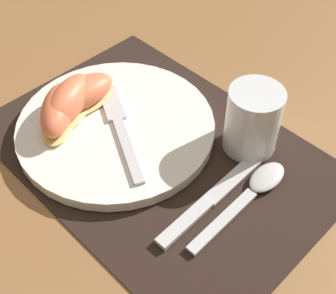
% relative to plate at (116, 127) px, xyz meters
% --- Properties ---
extents(ground_plane, '(3.00, 3.00, 0.00)m').
position_rel_plate_xyz_m(ground_plane, '(0.07, 0.02, -0.01)').
color(ground_plane, olive).
extents(placemat, '(0.46, 0.32, 0.00)m').
position_rel_plate_xyz_m(placemat, '(0.07, 0.02, -0.01)').
color(placemat, black).
rests_on(placemat, ground_plane).
extents(plate, '(0.28, 0.28, 0.02)m').
position_rel_plate_xyz_m(plate, '(0.00, 0.00, 0.00)').
color(plate, white).
rests_on(plate, placemat).
extents(juice_glass, '(0.07, 0.07, 0.09)m').
position_rel_plate_xyz_m(juice_glass, '(0.15, 0.11, 0.03)').
color(juice_glass, silver).
rests_on(juice_glass, placemat).
extents(knife, '(0.02, 0.21, 0.01)m').
position_rel_plate_xyz_m(knife, '(0.17, 0.02, -0.01)').
color(knife, silver).
rests_on(knife, placemat).
extents(spoon, '(0.04, 0.18, 0.01)m').
position_rel_plate_xyz_m(spoon, '(0.20, 0.06, -0.00)').
color(spoon, silver).
rests_on(spoon, placemat).
extents(fork, '(0.18, 0.10, 0.00)m').
position_rel_plate_xyz_m(fork, '(0.01, 0.00, 0.01)').
color(fork, silver).
rests_on(fork, plate).
extents(citrus_wedge_0, '(0.06, 0.11, 0.04)m').
position_rel_plate_xyz_m(citrus_wedge_0, '(-0.07, -0.01, 0.02)').
color(citrus_wedge_0, '#F4DB84').
rests_on(citrus_wedge_0, plate).
extents(citrus_wedge_1, '(0.09, 0.12, 0.05)m').
position_rel_plate_xyz_m(citrus_wedge_1, '(-0.06, -0.03, 0.03)').
color(citrus_wedge_1, '#F4DB84').
rests_on(citrus_wedge_1, plate).
extents(citrus_wedge_2, '(0.11, 0.11, 0.04)m').
position_rel_plate_xyz_m(citrus_wedge_2, '(-0.06, -0.05, 0.03)').
color(citrus_wedge_2, '#F4DB84').
rests_on(citrus_wedge_2, plate).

